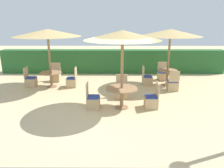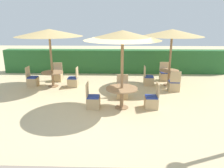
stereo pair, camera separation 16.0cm
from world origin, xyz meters
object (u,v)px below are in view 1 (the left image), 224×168
(patio_chair_center_north, at_px, (122,92))
(round_table_back_right, at_px, (167,74))
(patio_chair_center_east, at_px, (152,101))
(parasol_back_right, at_px, (170,33))
(patio_chair_back_right_north, at_px, (162,75))
(round_table_back_left, at_px, (51,76))
(parasol_center, at_px, (123,36))
(patio_chair_back_right_south, at_px, (172,85))
(patio_chair_center_west, at_px, (93,101))
(patio_chair_back_right_west, at_px, (147,80))
(patio_chair_back_left_west, at_px, (31,81))
(parasol_back_left, at_px, (47,33))
(patio_chair_back_left_north, at_px, (56,76))
(round_table_center, at_px, (122,92))
(patio_chair_back_left_east, at_px, (72,81))

(patio_chair_center_north, height_order, round_table_back_right, patio_chair_center_north)
(patio_chair_center_east, xyz_separation_m, parasol_back_right, (1.22, 2.88, 2.21))
(round_table_back_right, relative_size, patio_chair_back_right_north, 0.98)
(round_table_back_left, bearing_deg, parasol_center, -38.18)
(round_table_back_left, height_order, patio_chair_back_right_south, patio_chair_back_right_south)
(parasol_center, xyz_separation_m, patio_chair_center_west, (-1.03, -0.04, -2.29))
(round_table_back_left, bearing_deg, patio_chair_back_right_west, 4.54)
(patio_chair_center_west, distance_m, patio_chair_center_east, 2.10)
(patio_chair_center_west, bearing_deg, parasol_back_right, 131.34)
(patio_chair_center_east, height_order, parasol_back_right, parasol_back_right)
(round_table_back_left, bearing_deg, patio_chair_back_left_west, 176.57)
(parasol_center, relative_size, patio_chair_back_right_north, 2.93)
(parasol_back_left, xyz_separation_m, patio_chair_back_right_south, (5.56, -0.51, -2.23))
(round_table_back_left, xyz_separation_m, patio_chair_back_left_north, (-0.05, 0.96, -0.28))
(patio_chair_back_left_north, height_order, patio_chair_center_east, same)
(patio_chair_center_west, bearing_deg, patio_chair_back_left_west, -129.48)
(parasol_back_left, relative_size, patio_chair_back_right_north, 3.21)
(round_table_center, distance_m, patio_chair_center_east, 1.12)
(parasol_center, bearing_deg, patio_chair_center_west, -177.97)
(round_table_center, relative_size, patio_chair_center_west, 1.21)
(patio_chair_back_left_west, relative_size, patio_chair_back_right_north, 1.00)
(patio_chair_center_east, bearing_deg, parasol_back_right, -23.02)
(round_table_center, height_order, patio_chair_center_west, patio_chair_center_west)
(patio_chair_back_right_south, bearing_deg, round_table_back_right, 92.76)
(patio_chair_back_right_west, bearing_deg, patio_chair_back_left_east, -84.27)
(patio_chair_back_right_north, bearing_deg, parasol_back_right, 91.83)
(parasol_back_left, xyz_separation_m, patio_chair_center_north, (3.26, -1.49, -2.23))
(patio_chair_center_north, xyz_separation_m, patio_chair_center_east, (1.03, -1.03, 0.00))
(round_table_center, height_order, patio_chair_back_right_south, patio_chair_back_right_south)
(parasol_center, relative_size, patio_chair_center_west, 2.93)
(patio_chair_back_left_west, relative_size, patio_chair_center_west, 1.00)
(parasol_center, xyz_separation_m, round_table_center, (-0.00, 0.00, -1.95))
(patio_chair_back_left_north, distance_m, patio_chair_center_east, 5.57)
(patio_chair_back_left_north, relative_size, round_table_back_right, 1.02)
(patio_chair_center_west, xyz_separation_m, patio_chair_center_north, (1.07, 1.08, 0.00))
(round_table_center, xyz_separation_m, patio_chair_back_right_north, (2.27, 3.80, -0.34))
(round_table_back_left, xyz_separation_m, patio_chair_back_right_north, (5.49, 1.26, -0.28))
(patio_chair_center_east, distance_m, parasol_back_right, 3.83)
(patio_chair_back_right_north, bearing_deg, parasol_back_left, 12.97)
(patio_chair_back_right_west, distance_m, patio_chair_back_right_south, 1.34)
(patio_chair_back_left_east, relative_size, patio_chair_back_left_north, 1.00)
(patio_chair_center_west, xyz_separation_m, patio_chair_back_right_west, (2.35, 2.93, 0.00))
(patio_chair_back_right_north, height_order, patio_chair_back_right_west, same)
(round_table_back_left, relative_size, patio_chair_center_west, 1.08)
(patio_chair_center_east, xyz_separation_m, patio_chair_back_right_west, (0.25, 2.88, 0.00))
(patio_chair_back_left_west, xyz_separation_m, patio_chair_back_right_west, (5.54, 0.30, 0.00))
(patio_chair_back_left_north, xyz_separation_m, patio_chair_back_right_south, (5.61, -1.47, 0.00))
(patio_chair_back_left_west, bearing_deg, round_table_center, 58.44)
(patio_chair_back_left_west, height_order, patio_chair_back_right_north, same)
(patio_chair_back_left_east, height_order, parasol_back_right, parasol_back_right)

